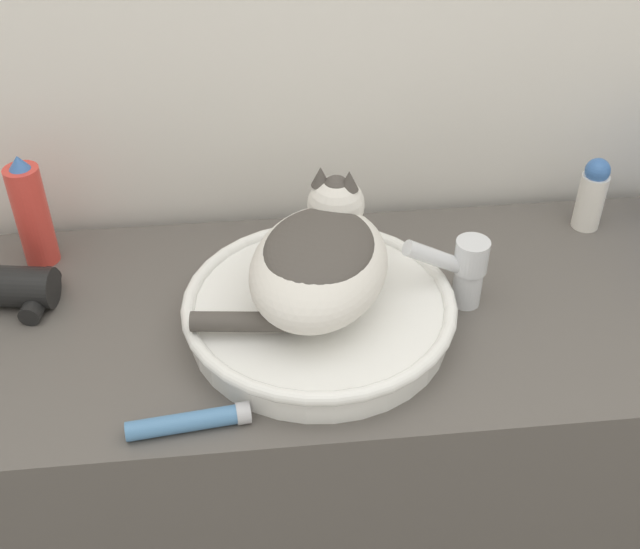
{
  "coord_description": "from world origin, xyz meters",
  "views": [
    {
      "loc": [
        -0.14,
        -0.66,
        1.68
      ],
      "look_at": [
        -0.05,
        0.21,
        1.0
      ],
      "focal_mm": 45.0,
      "sensor_mm": 36.0,
      "label": 1
    }
  ],
  "objects_px": {
    "cat": "(320,257)",
    "spray_bottle_trigger": "(32,214)",
    "cream_tube": "(191,422)",
    "faucet": "(463,268)",
    "deodorant_stick": "(592,194)",
    "hair_dryer": "(4,287)"
  },
  "relations": [
    {
      "from": "cat",
      "to": "spray_bottle_trigger",
      "type": "relative_size",
      "value": 1.63
    },
    {
      "from": "faucet",
      "to": "deodorant_stick",
      "type": "distance_m",
      "value": 0.32
    },
    {
      "from": "spray_bottle_trigger",
      "to": "cream_tube",
      "type": "xyz_separation_m",
      "value": [
        0.25,
        -0.39,
        -0.08
      ]
    },
    {
      "from": "faucet",
      "to": "spray_bottle_trigger",
      "type": "height_order",
      "value": "spray_bottle_trigger"
    },
    {
      "from": "faucet",
      "to": "cat",
      "type": "bearing_deg",
      "value": -2.17
    },
    {
      "from": "deodorant_stick",
      "to": "spray_bottle_trigger",
      "type": "height_order",
      "value": "spray_bottle_trigger"
    },
    {
      "from": "spray_bottle_trigger",
      "to": "hair_dryer",
      "type": "distance_m",
      "value": 0.13
    },
    {
      "from": "spray_bottle_trigger",
      "to": "hair_dryer",
      "type": "height_order",
      "value": "spray_bottle_trigger"
    },
    {
      "from": "spray_bottle_trigger",
      "to": "cream_tube",
      "type": "bearing_deg",
      "value": -57.53
    },
    {
      "from": "cat",
      "to": "spray_bottle_trigger",
      "type": "bearing_deg",
      "value": 84.28
    },
    {
      "from": "faucet",
      "to": "deodorant_stick",
      "type": "bearing_deg",
      "value": -154.35
    },
    {
      "from": "deodorant_stick",
      "to": "spray_bottle_trigger",
      "type": "relative_size",
      "value": 0.68
    },
    {
      "from": "cat",
      "to": "cream_tube",
      "type": "relative_size",
      "value": 1.96
    },
    {
      "from": "cat",
      "to": "faucet",
      "type": "bearing_deg",
      "value": -63.97
    },
    {
      "from": "faucet",
      "to": "hair_dryer",
      "type": "xyz_separation_m",
      "value": [
        -0.68,
        0.08,
        -0.04
      ]
    },
    {
      "from": "cream_tube",
      "to": "spray_bottle_trigger",
      "type": "bearing_deg",
      "value": 122.47
    },
    {
      "from": "spray_bottle_trigger",
      "to": "cream_tube",
      "type": "height_order",
      "value": "spray_bottle_trigger"
    },
    {
      "from": "deodorant_stick",
      "to": "cream_tube",
      "type": "height_order",
      "value": "deodorant_stick"
    },
    {
      "from": "hair_dryer",
      "to": "spray_bottle_trigger",
      "type": "bearing_deg",
      "value": -99.14
    },
    {
      "from": "faucet",
      "to": "hair_dryer",
      "type": "height_order",
      "value": "faucet"
    },
    {
      "from": "deodorant_stick",
      "to": "cream_tube",
      "type": "relative_size",
      "value": 0.82
    },
    {
      "from": "cat",
      "to": "cream_tube",
      "type": "height_order",
      "value": "cat"
    }
  ]
}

